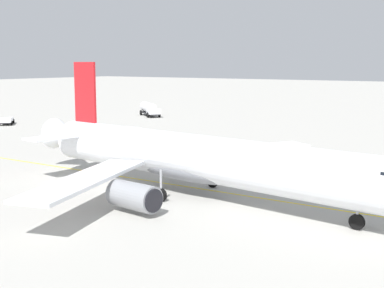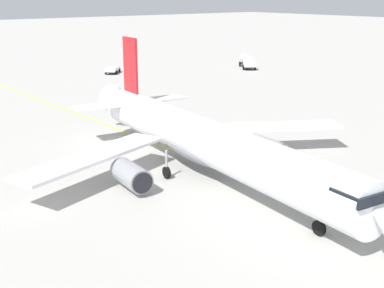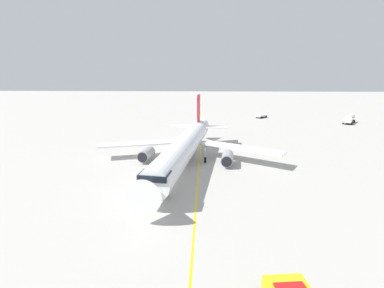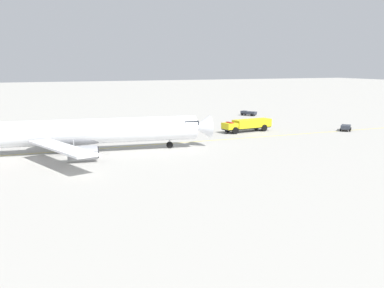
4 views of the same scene
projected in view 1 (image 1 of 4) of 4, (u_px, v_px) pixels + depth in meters
ground_plane at (251, 209)px, 42.70m from camera, size 600.00×600.00×0.00m
airliner_main at (199, 160)px, 46.12m from camera, size 42.38×34.55×11.42m
pushback_tug_truck at (6, 120)px, 100.32m from camera, size 5.18×5.02×1.30m
fuel_tanker_truck at (149, 109)px, 116.27m from camera, size 8.34×6.88×2.87m
taxiway_centreline at (234, 194)px, 47.43m from camera, size 169.68×1.65×0.01m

